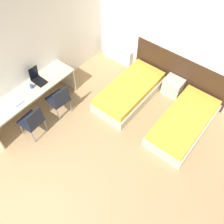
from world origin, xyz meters
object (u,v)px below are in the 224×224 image
Objects in this scene: nightstand at (173,87)px; laptop at (37,78)px; bed_near_window at (130,92)px; chair_near_laptop at (59,99)px; chair_near_notebook at (32,121)px; bed_near_door at (184,123)px.

laptop is at bearing -135.70° from nightstand.
nightstand reaches higher than bed_near_window.
chair_near_notebook is at bearing -83.14° from chair_near_laptop.
nightstand is 0.54× the size of chair_near_laptop.
nightstand is 2.86m from chair_near_laptop.
bed_near_door is 3.51m from laptop.
chair_near_notebook is 1.01m from laptop.
nightstand is 3.52m from chair_near_notebook.
chair_near_notebook is at bearing -50.69° from laptop.
chair_near_notebook is at bearing -113.77° from bed_near_window.
chair_near_laptop and chair_near_notebook have the same top height.
bed_near_window is at bearing -133.55° from nightstand.
bed_near_window is at bearing 44.11° from laptop.
bed_near_window is 2.21× the size of chair_near_notebook.
laptop reaches higher than bed_near_door.
chair_near_laptop is (-2.52, -1.44, 0.30)m from bed_near_door.
bed_near_door is 4.12× the size of nightstand.
bed_near_window is 2.21× the size of chair_near_laptop.
nightstand is at bearing 56.32° from chair_near_notebook.
chair_near_notebook is 2.47× the size of laptop.
chair_near_laptop reaches higher than bed_near_door.
nightstand reaches higher than bed_near_door.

